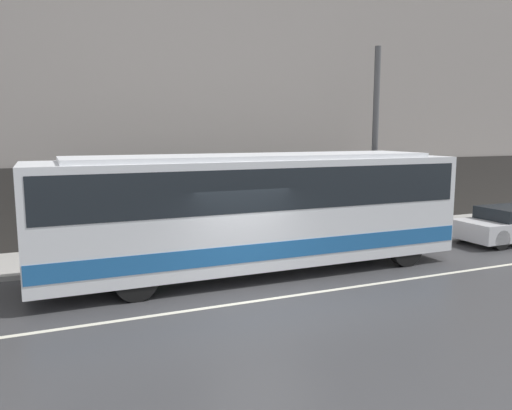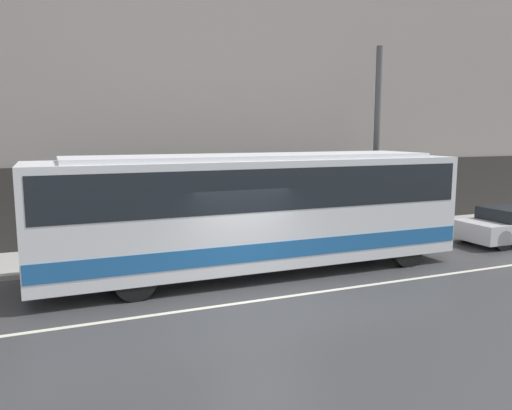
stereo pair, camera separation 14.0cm
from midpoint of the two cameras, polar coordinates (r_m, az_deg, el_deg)
The scene contains 8 objects.
ground_plane at distance 11.85m, azimuth 0.04°, elevation -10.87°, with size 60.00×60.00×0.00m, color #38383A.
sidewalk at distance 16.80m, azimuth -7.37°, elevation -4.94°, with size 60.00×2.92×0.14m.
building_facade at distance 17.98m, azimuth -9.15°, elevation 13.60°, with size 60.00×0.35×11.58m.
lane_stripe at distance 11.85m, azimuth 0.04°, elevation -10.86°, with size 54.00×0.14×0.01m.
transit_bus at distance 13.78m, azimuth -0.31°, elevation -0.19°, with size 11.84×2.61×3.30m.
sedan_white_front at distance 20.07m, azimuth 27.04°, elevation -2.03°, with size 4.23×1.76×1.27m.
utility_pole_near at distance 18.72m, azimuth 13.22°, elevation 6.95°, with size 0.22×0.22×6.78m.
pedestrian_waiting at distance 15.67m, azimuth -11.34°, elevation -2.79°, with size 0.36×0.36×1.69m.
Camera 1 is at (-4.49, -10.26, 3.89)m, focal length 35.00 mm.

